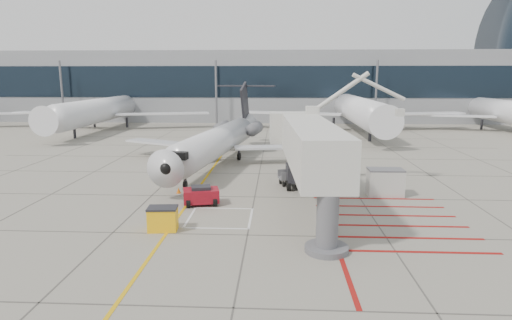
{
  "coord_description": "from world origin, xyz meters",
  "views": [
    {
      "loc": [
        1.69,
        -27.54,
        9.11
      ],
      "look_at": [
        0.0,
        6.0,
        2.5
      ],
      "focal_mm": 30.0,
      "sensor_mm": 36.0,
      "label": 1
    }
  ],
  "objects_px": {
    "regional_jet": "(211,129)",
    "spill_bin": "(163,219)",
    "jet_bridge": "(311,154)",
    "pushback_tug": "(201,195)"
  },
  "relations": [
    {
      "from": "jet_bridge",
      "to": "pushback_tug",
      "type": "distance_m",
      "value": 8.47
    },
    {
      "from": "spill_bin",
      "to": "jet_bridge",
      "type": "bearing_deg",
      "value": 19.74
    },
    {
      "from": "pushback_tug",
      "to": "spill_bin",
      "type": "height_order",
      "value": "spill_bin"
    },
    {
      "from": "pushback_tug",
      "to": "spill_bin",
      "type": "relative_size",
      "value": 1.48
    },
    {
      "from": "regional_jet",
      "to": "jet_bridge",
      "type": "relative_size",
      "value": 1.56
    },
    {
      "from": "pushback_tug",
      "to": "jet_bridge",
      "type": "bearing_deg",
      "value": -21.74
    },
    {
      "from": "jet_bridge",
      "to": "pushback_tug",
      "type": "relative_size",
      "value": 8.0
    },
    {
      "from": "regional_jet",
      "to": "jet_bridge",
      "type": "xyz_separation_m",
      "value": [
        8.76,
        -12.83,
        -0.08
      ]
    },
    {
      "from": "regional_jet",
      "to": "spill_bin",
      "type": "distance_m",
      "value": 17.3
    },
    {
      "from": "jet_bridge",
      "to": "spill_bin",
      "type": "relative_size",
      "value": 11.84
    }
  ]
}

